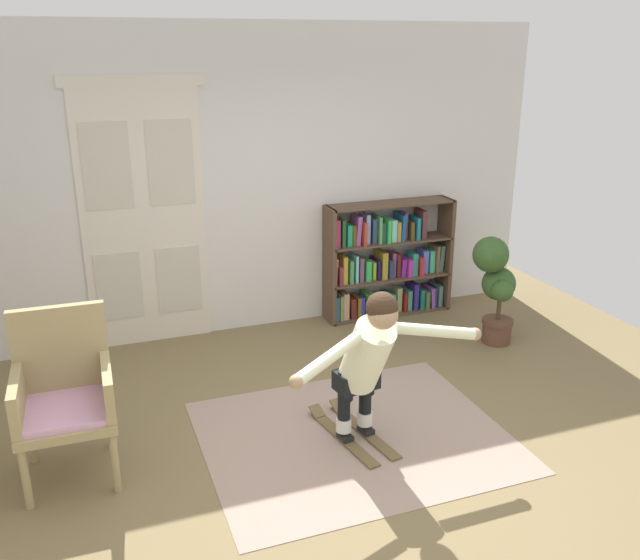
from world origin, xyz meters
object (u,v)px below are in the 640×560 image
Objects in this scene: skis_pair at (352,432)px; person_skier at (369,354)px; wicker_chair at (64,392)px; bookshelf at (385,264)px; potted_plant at (496,283)px.

skis_pair is 0.60× the size of person_skier.
skis_pair is (1.91, -0.25, -0.56)m from wicker_chair.
bookshelf is 2.55m from person_skier.
person_skier is (1.94, -0.44, 0.14)m from wicker_chair.
skis_pair is (-1.88, -1.04, -0.57)m from potted_plant.
skis_pair is 0.73m from person_skier.
potted_plant is 1.18× the size of skis_pair.
person_skier is at bearing -12.76° from wicker_chair.
potted_plant is 2.23m from person_skier.
bookshelf is 1.54× the size of skis_pair.
bookshelf reaches higher than wicker_chair.
potted_plant is at bearing 33.66° from person_skier.
bookshelf reaches higher than potted_plant.
potted_plant is at bearing 29.03° from skis_pair.
bookshelf is at bearing 58.98° from skis_pair.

